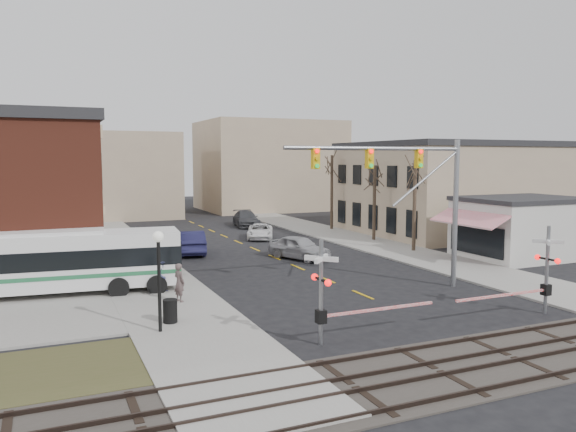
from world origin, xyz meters
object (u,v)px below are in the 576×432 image
object	(u,v)px
transit_bus	(53,261)
street_lamp	(159,259)
rr_crossing_east	(540,272)
traffic_signal_mast	(413,183)
car_d	(246,219)
car_c	(260,231)
pedestrian_far	(164,276)
rr_crossing_west	(331,293)
pedestrian_near	(179,282)
car_a	(299,247)
trash_bin	(170,311)
car_b	(191,242)

from	to	relation	value
transit_bus	street_lamp	xyz separation A→B (m)	(3.73, -8.42, 1.21)
rr_crossing_east	street_lamp	distance (m)	16.66
traffic_signal_mast	car_d	distance (m)	30.70
car_c	pedestrian_far	world-z (taller)	pedestrian_far
transit_bus	car_c	xyz separation A→B (m)	(16.95, 15.06, -1.17)
rr_crossing_west	pedestrian_near	size ratio (longest dim) A/B	3.00
car_a	pedestrian_near	world-z (taller)	pedestrian_near
traffic_signal_mast	rr_crossing_east	distance (m)	7.56
traffic_signal_mast	pedestrian_near	bearing A→B (deg)	168.93
street_lamp	trash_bin	bearing A→B (deg)	59.59
car_b	car_c	bearing A→B (deg)	-135.01
transit_bus	pedestrian_far	size ratio (longest dim) A/B	7.64
car_b	car_c	world-z (taller)	car_b
car_a	transit_bus	bearing A→B (deg)	174.18
car_b	pedestrian_near	bearing A→B (deg)	83.73
transit_bus	car_d	bearing A→B (deg)	51.83
rr_crossing_west	rr_crossing_east	distance (m)	10.43
traffic_signal_mast	pedestrian_far	size ratio (longest dim) A/B	6.17
trash_bin	pedestrian_near	world-z (taller)	pedestrian_near
rr_crossing_west	car_a	distance (m)	18.05
street_lamp	car_c	bearing A→B (deg)	60.63
street_lamp	car_c	xyz separation A→B (m)	(13.22, 23.48, -2.39)
street_lamp	car_d	distance (m)	35.73
car_d	pedestrian_near	distance (m)	30.94
traffic_signal_mast	street_lamp	world-z (taller)	traffic_signal_mast
rr_crossing_west	pedestrian_far	distance (m)	11.27
rr_crossing_east	pedestrian_far	bearing A→B (deg)	144.07
traffic_signal_mast	car_a	xyz separation A→B (m)	(-1.43, 11.02, -4.94)
car_a	street_lamp	bearing A→B (deg)	-155.09
car_b	pedestrian_near	world-z (taller)	pedestrian_near
traffic_signal_mast	rr_crossing_west	xyz separation A→B (m)	(-7.88, -5.79, -3.79)
street_lamp	car_d	world-z (taller)	street_lamp
transit_bus	trash_bin	world-z (taller)	transit_bus
rr_crossing_east	car_d	xyz separation A→B (m)	(-1.08, 36.29, -1.18)
car_b	transit_bus	bearing A→B (deg)	55.87
trash_bin	car_a	bearing A→B (deg)	46.15
trash_bin	car_a	distance (m)	16.67
car_a	car_b	bearing A→B (deg)	118.58
rr_crossing_west	trash_bin	distance (m)	7.12
rr_crossing_west	car_b	world-z (taller)	rr_crossing_west
rr_crossing_east	street_lamp	bearing A→B (deg)	166.20
car_a	car_c	world-z (taller)	car_a
car_a	car_d	xyz separation A→B (m)	(2.89, 19.24, -0.02)
street_lamp	pedestrian_near	world-z (taller)	street_lamp
rr_crossing_west	pedestrian_far	bearing A→B (deg)	112.18
rr_crossing_west	pedestrian_near	world-z (taller)	rr_crossing_west
transit_bus	pedestrian_near	size ratio (longest dim) A/B	6.81
rr_crossing_east	car_b	bearing A→B (deg)	114.91
trash_bin	pedestrian_far	xyz separation A→B (m)	(0.85, 5.60, 0.34)
rr_crossing_east	car_c	size ratio (longest dim) A/B	1.21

